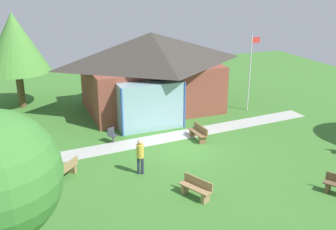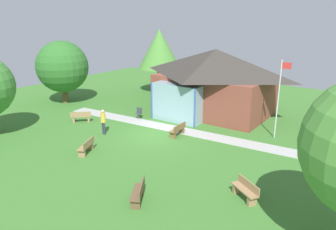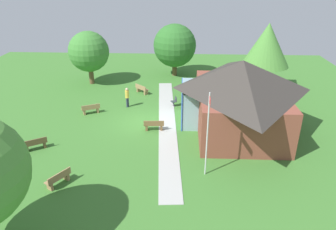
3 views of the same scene
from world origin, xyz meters
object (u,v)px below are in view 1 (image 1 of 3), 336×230
(flagpole, at_px, (250,69))
(patio_chair_west, at_px, (113,136))
(bench_front_center, at_px, (196,188))
(tree_behind_pavilion_left, at_px, (15,43))
(visitor_strolling_lawn, at_px, (140,154))
(pavilion, at_px, (151,70))
(bench_rear_near_path, at_px, (198,133))
(bench_mid_left, at_px, (66,170))

(flagpole, xyz_separation_m, patio_chair_west, (-10.02, -2.08, -2.44))
(bench_front_center, bearing_deg, tree_behind_pavilion_left, -3.09)
(patio_chair_west, relative_size, visitor_strolling_lawn, 0.49)
(pavilion, relative_size, tree_behind_pavilion_left, 1.47)
(bench_rear_near_path, xyz_separation_m, tree_behind_pavilion_left, (-9.00, 9.90, 4.09))
(flagpole, height_order, tree_behind_pavilion_left, tree_behind_pavilion_left)
(visitor_strolling_lawn, bearing_deg, pavilion, -92.48)
(flagpole, xyz_separation_m, visitor_strolling_lawn, (-9.69, -6.14, -1.83))
(patio_chair_west, bearing_deg, visitor_strolling_lawn, 72.63)
(bench_mid_left, xyz_separation_m, patio_chair_west, (3.00, 3.22, 0.01))
(flagpole, xyz_separation_m, bench_rear_near_path, (-5.41, -3.47, -2.45))
(patio_chair_west, distance_m, tree_behind_pavilion_left, 10.40)
(visitor_strolling_lawn, bearing_deg, bench_mid_left, 5.86)
(pavilion, relative_size, patio_chair_west, 11.16)
(bench_rear_near_path, bearing_deg, pavilion, 2.93)
(flagpole, relative_size, visitor_strolling_lawn, 2.95)
(pavilion, height_order, bench_rear_near_path, pavilion)
(bench_rear_near_path, bearing_deg, bench_mid_left, 100.18)
(pavilion, xyz_separation_m, bench_mid_left, (-6.94, -7.91, -2.33))
(bench_rear_near_path, xyz_separation_m, bench_front_center, (-2.74, -5.48, 0.00))
(pavilion, height_order, bench_mid_left, pavilion)
(bench_mid_left, bearing_deg, patio_chair_west, 0.69)
(flagpole, height_order, bench_front_center, flagpole)
(flagpole, distance_m, bench_mid_left, 14.27)
(visitor_strolling_lawn, bearing_deg, bench_rear_near_path, -128.09)
(patio_chair_west, xyz_separation_m, tree_behind_pavilion_left, (-4.38, 8.51, 4.08))
(bench_rear_near_path, relative_size, visitor_strolling_lawn, 0.88)
(bench_mid_left, xyz_separation_m, bench_rear_near_path, (7.61, 1.83, 0.00))
(visitor_strolling_lawn, relative_size, tree_behind_pavilion_left, 0.27)
(bench_front_center, height_order, tree_behind_pavilion_left, tree_behind_pavilion_left)
(flagpole, relative_size, bench_mid_left, 3.70)
(bench_rear_near_path, bearing_deg, tree_behind_pavilion_left, 38.92)
(bench_front_center, xyz_separation_m, visitor_strolling_lawn, (-1.54, 2.81, 0.62))
(pavilion, distance_m, bench_front_center, 11.97)
(flagpole, bearing_deg, bench_front_center, -132.30)
(pavilion, bearing_deg, patio_chair_west, -130.08)
(visitor_strolling_lawn, bearing_deg, patio_chair_west, -65.33)
(bench_mid_left, distance_m, bench_rear_near_path, 7.83)
(pavilion, height_order, patio_chair_west, pavilion)
(pavilion, distance_m, tree_behind_pavilion_left, 9.33)
(pavilion, bearing_deg, bench_front_center, -100.14)
(patio_chair_west, bearing_deg, bench_front_center, 83.20)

